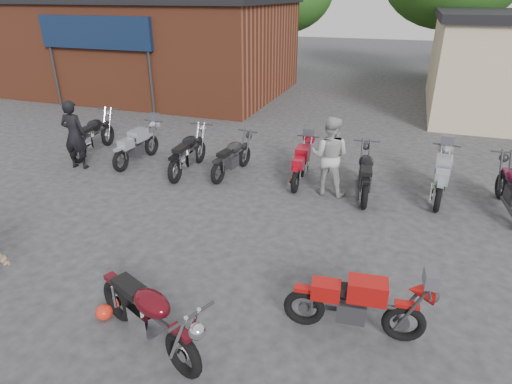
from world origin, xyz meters
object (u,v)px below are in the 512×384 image
(sportbike, at_px, (357,301))
(row_bike_1, at_px, (137,144))
(vintage_motorcycle, at_px, (148,311))
(row_bike_6, at_px, (442,175))
(row_bike_2, at_px, (188,150))
(row_bike_0, at_px, (93,133))
(row_bike_5, at_px, (365,171))
(row_bike_3, at_px, (232,155))
(helmet, at_px, (104,312))
(person_light, at_px, (329,156))
(person_dark, at_px, (74,135))
(row_bike_4, at_px, (302,162))

(sportbike, height_order, row_bike_1, row_bike_1)
(vintage_motorcycle, distance_m, row_bike_6, 7.33)
(vintage_motorcycle, height_order, row_bike_1, vintage_motorcycle)
(vintage_motorcycle, height_order, row_bike_2, row_bike_2)
(row_bike_6, bearing_deg, vintage_motorcycle, 153.22)
(row_bike_0, height_order, row_bike_5, row_bike_0)
(row_bike_1, relative_size, row_bike_3, 1.03)
(row_bike_5, distance_m, row_bike_6, 1.72)
(sportbike, relative_size, helmet, 7.41)
(person_light, bearing_deg, helmet, 70.52)
(helmet, relative_size, person_dark, 0.14)
(person_light, distance_m, row_bike_2, 3.76)
(row_bike_1, bearing_deg, row_bike_4, -84.18)
(row_bike_6, bearing_deg, person_light, 107.50)
(person_dark, distance_m, row_bike_0, 1.20)
(person_light, distance_m, row_bike_0, 7.09)
(person_dark, bearing_deg, row_bike_5, 178.86)
(row_bike_0, bearing_deg, vintage_motorcycle, -144.03)
(row_bike_4, bearing_deg, row_bike_0, 87.00)
(row_bike_4, height_order, row_bike_6, row_bike_6)
(row_bike_2, distance_m, row_bike_6, 6.27)
(vintage_motorcycle, relative_size, sportbike, 1.11)
(person_dark, height_order, row_bike_0, person_dark)
(row_bike_4, distance_m, row_bike_6, 3.27)
(person_dark, bearing_deg, row_bike_3, -174.44)
(sportbike, xyz_separation_m, row_bike_6, (1.26, 5.09, 0.04))
(row_bike_5, bearing_deg, vintage_motorcycle, 152.91)
(person_dark, xyz_separation_m, row_bike_6, (9.24, 1.20, -0.35))
(helmet, relative_size, row_bike_6, 0.13)
(person_light, bearing_deg, sportbike, 108.34)
(helmet, distance_m, row_bike_3, 5.80)
(vintage_motorcycle, xyz_separation_m, sportbike, (2.55, 1.17, -0.06))
(vintage_motorcycle, distance_m, row_bike_0, 8.45)
(person_light, xyz_separation_m, row_bike_2, (-3.74, 0.10, -0.33))
(person_dark, relative_size, row_bike_4, 1.01)
(sportbike, height_order, row_bike_3, same)
(row_bike_2, bearing_deg, row_bike_4, -85.57)
(row_bike_1, bearing_deg, row_bike_3, -85.17)
(sportbike, distance_m, person_dark, 8.89)
(row_bike_2, height_order, row_bike_3, row_bike_2)
(vintage_motorcycle, height_order, row_bike_4, vintage_motorcycle)
(person_dark, height_order, person_light, person_light)
(vintage_motorcycle, distance_m, person_light, 5.84)
(row_bike_1, bearing_deg, row_bike_6, -84.42)
(helmet, height_order, row_bike_6, row_bike_6)
(person_light, distance_m, row_bike_6, 2.60)
(person_dark, bearing_deg, person_light, 177.95)
(row_bike_2, height_order, row_bike_6, row_bike_2)
(person_dark, height_order, row_bike_3, person_dark)
(sportbike, distance_m, row_bike_0, 9.71)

